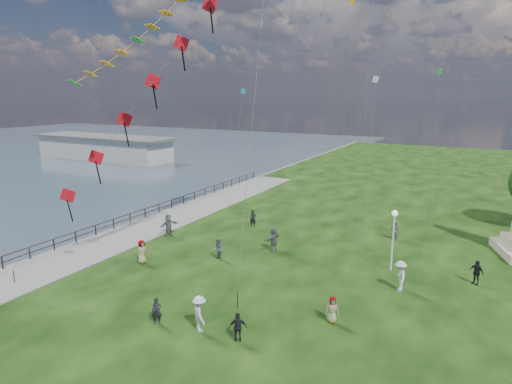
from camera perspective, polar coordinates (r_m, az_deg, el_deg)
The scene contains 17 objects.
waterfront at distance 38.55m, azimuth -18.37°, elevation -5.54°, with size 200.00×200.00×1.51m.
pier_pavilion at distance 86.68m, azimuth -19.63°, elevation 5.65°, with size 30.00×8.00×4.40m.
lamppost at distance 29.93m, azimuth 17.89°, elevation -4.53°, with size 0.39×0.39×4.24m.
person_0 at distance 23.59m, azimuth -13.09°, elevation -15.21°, with size 0.53×0.35×1.46m, color black.
person_1 at distance 31.15m, azimuth -5.07°, elevation -7.63°, with size 0.78×0.48×1.61m, color #595960.
person_2 at distance 22.52m, azimuth -7.53°, elevation -15.78°, with size 1.22×0.63×1.88m, color silver.
person_3 at distance 21.64m, azimuth -2.40°, elevation -17.56°, with size 0.87×0.45×1.49m, color black.
person_4 at distance 23.47m, azimuth 10.14°, elevation -15.20°, with size 0.71×0.44×1.46m, color #595960.
person_5 at distance 36.76m, azimuth -11.58°, elevation -4.36°, with size 1.77×0.77×1.91m, color #595960.
person_6 at distance 38.47m, azimuth -0.40°, elevation -3.56°, with size 0.58×0.38×1.60m, color black.
person_7 at distance 37.05m, azimuth 17.98°, elevation -4.85°, with size 0.78×0.48×1.60m, color #595960.
person_8 at distance 27.83m, azimuth 18.67°, elevation -10.56°, with size 1.22×0.63×1.90m, color silver.
person_9 at distance 30.61m, azimuth 27.31°, elevation -9.49°, with size 0.93×0.48×1.59m, color black.
person_10 at distance 31.48m, azimuth -14.98°, elevation -7.70°, with size 0.84×0.52×1.73m, color #595960.
person_11 at distance 32.70m, azimuth 2.34°, elevation -6.28°, with size 1.78×0.77×1.92m, color #595960.
red_kite_train at distance 28.28m, azimuth -15.71°, elevation 10.90°, with size 9.69×9.35×17.66m.
small_kites at distance 41.23m, azimuth 16.10°, elevation 15.55°, with size 24.62×12.92×25.77m.
Camera 1 is at (11.75, -15.89, 11.72)m, focal length 30.00 mm.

